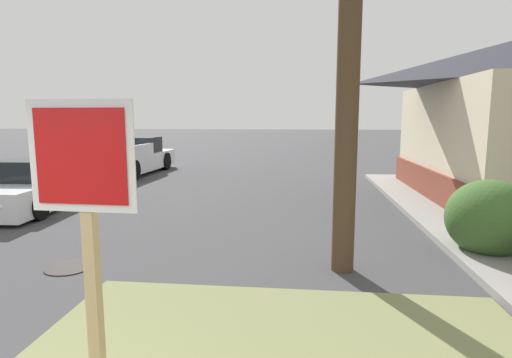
# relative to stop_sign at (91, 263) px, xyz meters

# --- Properties ---
(sidewalk_strip) EXTENTS (2.20, 17.93, 0.12)m
(sidewalk_strip) POSITION_rel_stop_sign_xyz_m (5.10, 4.65, -1.20)
(sidewalk_strip) COLOR gray
(sidewalk_strip) RESTS_ON ground
(stop_sign) EXTENTS (0.78, 0.29, 2.35)m
(stop_sign) POSITION_rel_stop_sign_xyz_m (0.00, 0.00, 0.00)
(stop_sign) COLOR tan
(stop_sign) RESTS_ON grass_corner_patch
(manhole_cover) EXTENTS (0.70, 0.70, 0.02)m
(manhole_cover) POSITION_rel_stop_sign_xyz_m (-2.04, 3.05, -1.25)
(manhole_cover) COLOR black
(manhole_cover) RESTS_ON ground
(parked_sedan_white) EXTENTS (2.03, 4.30, 1.25)m
(parked_sedan_white) POSITION_rel_stop_sign_xyz_m (-5.27, 7.17, -0.72)
(parked_sedan_white) COLOR silver
(parked_sedan_white) RESTS_ON ground
(pickup_truck_white) EXTENTS (2.16, 5.58, 1.48)m
(pickup_truck_white) POSITION_rel_stop_sign_xyz_m (-5.42, 13.57, -0.64)
(pickup_truck_white) COLOR silver
(pickup_truck_white) RESTS_ON ground
(shrub_by_curb) EXTENTS (1.40, 1.40, 1.29)m
(shrub_by_curb) POSITION_rel_stop_sign_xyz_m (4.65, 4.38, -0.61)
(shrub_by_curb) COLOR #3A5F29
(shrub_by_curb) RESTS_ON ground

